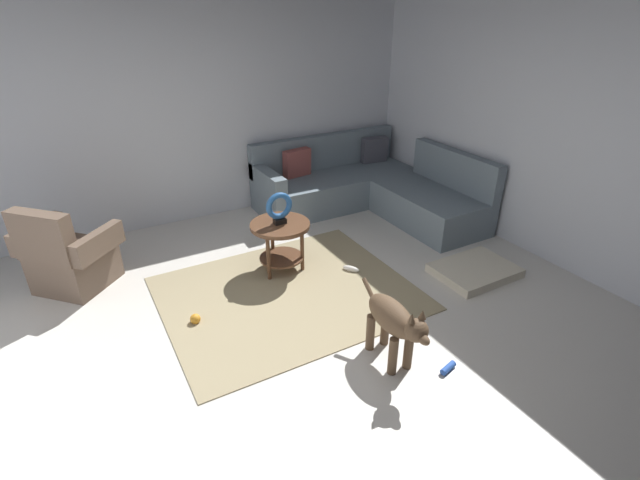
{
  "coord_description": "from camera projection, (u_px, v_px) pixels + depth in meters",
  "views": [
    {
      "loc": [
        -1.41,
        -2.7,
        2.5
      ],
      "look_at": [
        0.45,
        0.6,
        0.55
      ],
      "focal_mm": 26.04,
      "sensor_mm": 36.0,
      "label": 1
    }
  ],
  "objects": [
    {
      "name": "dog",
      "position": [
        394.0,
        321.0,
        3.45
      ],
      "size": [
        0.24,
        0.85,
        0.63
      ],
      "rotation": [
        0.0,
        0.0,
        3.09
      ],
      "color": "brown",
      "rests_on": "ground_plane"
    },
    {
      "name": "sectional_couch",
      "position": [
        368.0,
        189.0,
        6.15
      ],
      "size": [
        2.2,
        2.25,
        0.88
      ],
      "color": "slate",
      "rests_on": "ground_plane"
    },
    {
      "name": "side_table",
      "position": [
        280.0,
        234.0,
        4.66
      ],
      "size": [
        0.6,
        0.6,
        0.54
      ],
      "color": "brown",
      "rests_on": "ground_plane"
    },
    {
      "name": "dog_toy_bone",
      "position": [
        351.0,
        269.0,
        4.81
      ],
      "size": [
        0.15,
        0.18,
        0.06
      ],
      "primitive_type": "ellipsoid",
      "rotation": [
        0.0,
        0.0,
        2.17
      ],
      "color": "silver",
      "rests_on": "ground_plane"
    },
    {
      "name": "ground_plane",
      "position": [
        308.0,
        344.0,
        3.87
      ],
      "size": [
        6.0,
        6.0,
        0.1
      ],
      "primitive_type": "cube",
      "color": "silver"
    },
    {
      "name": "wall_back",
      "position": [
        191.0,
        110.0,
        5.51
      ],
      "size": [
        6.0,
        0.12,
        2.7
      ],
      "primitive_type": "cube",
      "color": "silver",
      "rests_on": "ground_plane"
    },
    {
      "name": "dog_toy_ball",
      "position": [
        195.0,
        319.0,
        4.03
      ],
      "size": [
        0.09,
        0.09,
        0.09
      ],
      "primitive_type": "sphere",
      "color": "orange",
      "rests_on": "ground_plane"
    },
    {
      "name": "dog_toy_rope",
      "position": [
        448.0,
        368.0,
        3.52
      ],
      "size": [
        0.16,
        0.09,
        0.05
      ],
      "primitive_type": "cylinder",
      "rotation": [
        0.0,
        1.57,
        0.25
      ],
      "color": "blue",
      "rests_on": "ground_plane"
    },
    {
      "name": "dog_bed_mat",
      "position": [
        475.0,
        270.0,
        4.75
      ],
      "size": [
        0.8,
        0.6,
        0.09
      ],
      "primitive_type": "cube",
      "color": "beige",
      "rests_on": "ground_plane"
    },
    {
      "name": "torus_sculpture",
      "position": [
        279.0,
        207.0,
        4.52
      ],
      "size": [
        0.28,
        0.08,
        0.33
      ],
      "color": "black",
      "rests_on": "side_table"
    },
    {
      "name": "area_rug",
      "position": [
        288.0,
        293.0,
        4.46
      ],
      "size": [
        2.3,
        1.9,
        0.01
      ],
      "primitive_type": "cube",
      "color": "tan",
      "rests_on": "ground_plane"
    },
    {
      "name": "wall_right",
      "position": [
        573.0,
        134.0,
        4.51
      ],
      "size": [
        0.12,
        6.0,
        2.7
      ],
      "primitive_type": "cube",
      "color": "silver",
      "rests_on": "ground_plane"
    },
    {
      "name": "armchair",
      "position": [
        69.0,
        258.0,
        4.42
      ],
      "size": [
        0.99,
        0.99,
        0.88
      ],
      "rotation": [
        0.0,
        0.0,
        -0.8
      ],
      "color": "brown",
      "rests_on": "ground_plane"
    }
  ]
}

